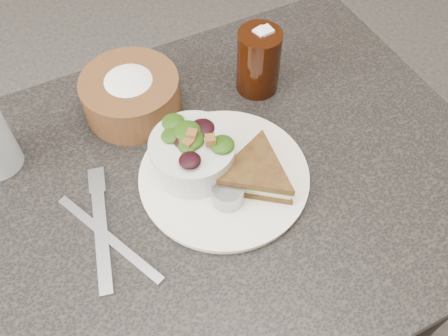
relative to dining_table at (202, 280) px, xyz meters
The scene contains 11 objects.
floor 0.38m from the dining_table, ahead, with size 6.00×6.00×0.00m, color #565351.
dining_table is the anchor object (origin of this frame).
dinner_plate 0.38m from the dining_table, ahead, with size 0.28×0.28×0.01m, color white.
sandwich 0.42m from the dining_table, 22.60° to the right, with size 0.15×0.15×0.04m, color brown, non-canonical shape.
salad_bowl 0.43m from the dining_table, 65.77° to the left, with size 0.14×0.14×0.08m, color silver, non-canonical shape.
dressing_ramekin 0.41m from the dining_table, 55.62° to the right, with size 0.05×0.05×0.03m, color #969698.
orange_wedge 0.41m from the dining_table, 56.22° to the left, with size 0.06×0.06×0.03m, color orange.
fork 0.41m from the dining_table, behind, with size 0.02×0.20×0.01m, color #9CA0A7.
knife 0.41m from the dining_table, behind, with size 0.01×0.22×0.00m, color #9DA0A4.
bread_basket 0.47m from the dining_table, 97.23° to the left, with size 0.17×0.17×0.10m, color brown, non-canonical shape.
cola_glass 0.51m from the dining_table, 37.97° to the left, with size 0.08×0.08×0.14m, color black, non-canonical shape.
Camera 1 is at (-0.16, -0.43, 1.43)m, focal length 40.00 mm.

